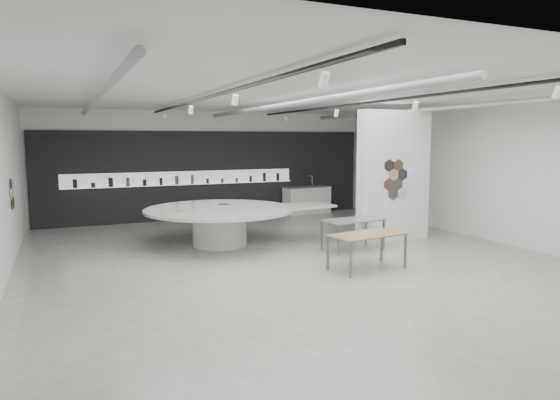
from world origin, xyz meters
name	(u,v)px	position (x,y,z in m)	size (l,w,h in m)	color
room	(291,172)	(-0.09, 0.00, 2.07)	(12.02, 14.02, 3.82)	#AAA9A0
back_wall_display	(209,175)	(-0.08, 6.93, 1.54)	(11.80, 0.27, 3.10)	black
partition_column	(394,176)	(3.50, 1.00, 1.80)	(2.20, 0.38, 3.60)	white
display_island	(223,221)	(-1.03, 2.30, 0.66)	(5.41, 4.43, 1.01)	white
sample_table_wood	(367,236)	(1.12, -1.33, 0.72)	(1.76, 1.07, 0.78)	olive
sample_table_stone	(353,222)	(1.83, 0.39, 0.73)	(1.64, 0.97, 0.80)	gray
kitchen_counter	(307,200)	(3.62, 6.54, 0.52)	(1.86, 0.85, 1.43)	white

